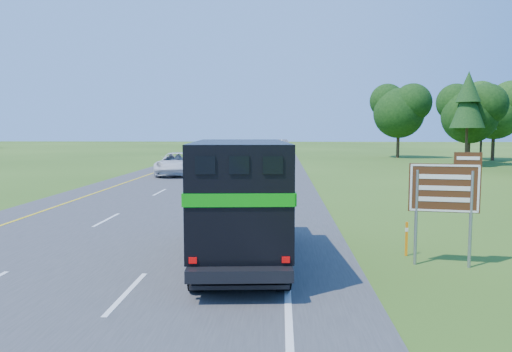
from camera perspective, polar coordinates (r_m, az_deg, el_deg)
The scene contains 7 objects.
road at distance 50.34m, azimuth -3.21°, elevation 1.12°, with size 15.00×260.00×0.04m, color #38383A.
lane_markings at distance 50.34m, azimuth -3.21°, elevation 1.15°, with size 11.15×260.00×0.01m.
horse_truck at distance 14.04m, azimuth -1.85°, elevation -2.43°, with size 2.96×7.83×3.40m.
white_suv at distance 40.87m, azimuth -8.97°, elevation 1.38°, with size 3.02×6.55×1.82m, color silver.
far_car at distance 107.11m, azimuth -2.06°, elevation 3.84°, with size 1.96×4.86×1.66m, color silver.
exit_sign at distance 14.51m, azimuth 20.83°, elevation -1.78°, with size 1.84×0.37×3.15m.
delineator at distance 15.59m, azimuth 16.82°, elevation -6.76°, with size 0.08×0.05×1.02m.
Camera 1 is at (5.33, 0.09, 3.77)m, focal length 35.00 mm.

